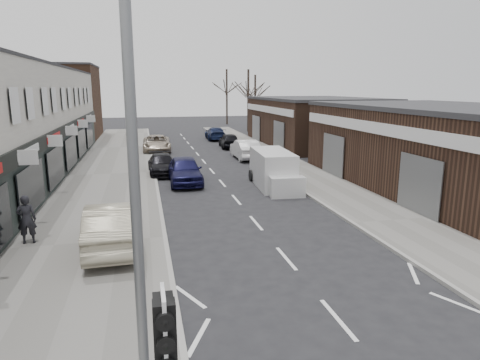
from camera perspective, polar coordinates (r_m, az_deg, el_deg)
pavement_left at (r=29.57m, az=-16.80°, el=0.72°), size 5.50×64.00×0.12m
pavement_right at (r=31.23m, az=6.71°, el=1.75°), size 3.50×64.00×0.12m
brick_block_far at (r=52.74m, az=-22.86°, el=9.44°), size 8.00×10.00×8.00m
right_unit_near at (r=27.22m, az=26.21°, el=3.71°), size 10.00×18.00×4.50m
right_unit_far at (r=44.49m, az=9.90°, el=7.60°), size 10.00×16.00×4.50m
tree_far_a at (r=56.88m, az=1.09°, el=6.47°), size 3.60×3.60×8.00m
tree_far_b at (r=63.28m, az=2.00°, el=7.05°), size 3.60×3.60×7.50m
tree_far_c at (r=68.44m, az=-1.74°, el=7.44°), size 3.60×3.60×8.50m
traffic_light at (r=5.92m, az=-9.92°, el=-21.50°), size 0.28×0.60×3.10m
street_lamp at (r=6.24m, az=-12.40°, el=2.12°), size 2.23×0.22×8.00m
warning_sign at (r=19.28m, az=-14.38°, el=1.42°), size 0.12×0.80×2.70m
white_van at (r=24.93m, az=4.48°, el=1.32°), size 2.20×5.49×2.09m
sedan_on_pavement at (r=15.81m, az=-16.67°, el=-5.78°), size 1.91×5.02×1.64m
pedestrian at (r=17.34m, az=-26.58°, el=-4.71°), size 0.69×0.48×1.81m
parked_car_left_a at (r=26.01m, az=-7.36°, el=1.31°), size 2.00×4.79×1.62m
parked_car_left_b at (r=29.19m, az=-10.33°, el=2.08°), size 1.90×4.50×1.29m
parked_car_left_c at (r=39.69m, az=-11.05°, el=4.82°), size 2.54×5.31×1.46m
parked_car_right_a at (r=34.85m, az=0.72°, el=4.13°), size 1.68×4.78×1.57m
parked_car_right_b at (r=41.38m, az=-1.46°, el=5.31°), size 1.96×4.28×1.42m
parked_car_right_c at (r=47.99m, az=-3.31°, el=6.23°), size 2.15×4.90×1.40m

